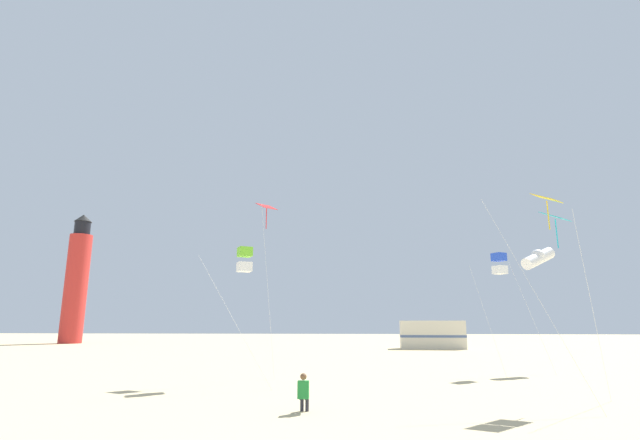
# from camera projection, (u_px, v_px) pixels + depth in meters

# --- Properties ---
(kite_flyer_standing) EXTENTS (0.34, 0.51, 1.16)m
(kite_flyer_standing) POSITION_uv_depth(u_px,v_px,m) (304.00, 392.00, 14.20)
(kite_flyer_standing) COLOR #238438
(kite_flyer_standing) RESTS_ON ground
(kite_box_lime) EXTENTS (3.33, 2.10, 6.10)m
(kite_box_lime) POSITION_uv_depth(u_px,v_px,m) (245.00, 260.00, 21.59)
(kite_box_lime) COLOR silver
(kite_box_lime) RESTS_ON ground
(kite_diamond_scarlet) EXTENTS (1.23, 1.23, 8.85)m
(kite_diamond_scarlet) POSITION_uv_depth(u_px,v_px,m) (267.00, 213.00, 24.48)
(kite_diamond_scarlet) COLOR silver
(kite_diamond_scarlet) RESTS_ON ground
(kite_diamond_gold) EXTENTS (3.01, 3.01, 7.40)m
(kite_diamond_gold) POSITION_uv_depth(u_px,v_px,m) (546.00, 205.00, 17.23)
(kite_diamond_gold) COLOR silver
(kite_diamond_gold) RESTS_ON ground
(kite_box_blue) EXTENTS (1.91, 2.05, 6.37)m
(kite_box_blue) POSITION_uv_depth(u_px,v_px,m) (499.00, 264.00, 25.34)
(kite_box_blue) COLOR silver
(kite_box_blue) RESTS_ON ground
(kite_tube_white) EXTENTS (2.89, 2.65, 7.05)m
(kite_tube_white) POSITION_uv_depth(u_px,v_px,m) (538.00, 258.00, 27.15)
(kite_tube_white) COLOR silver
(kite_tube_white) RESTS_ON ground
(kite_diamond_cyan) EXTENTS (1.86, 1.86, 6.76)m
(kite_diamond_cyan) POSITION_uv_depth(u_px,v_px,m) (557.00, 222.00, 17.42)
(kite_diamond_cyan) COLOR silver
(kite_diamond_cyan) RESTS_ON ground
(lighthouse_distant) EXTENTS (2.80, 2.80, 16.80)m
(lighthouse_distant) POSITION_uv_depth(u_px,v_px,m) (76.00, 281.00, 60.77)
(lighthouse_distant) COLOR red
(lighthouse_distant) RESTS_ON ground
(rv_van_cream) EXTENTS (6.52, 2.57, 2.80)m
(rv_van_cream) POSITION_uv_depth(u_px,v_px,m) (432.00, 335.00, 47.51)
(rv_van_cream) COLOR beige
(rv_van_cream) RESTS_ON ground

